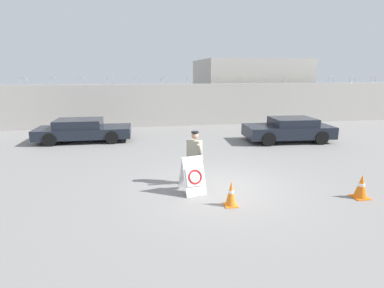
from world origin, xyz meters
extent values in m
plane|color=gray|center=(0.00, 0.00, 0.00)|extent=(90.00, 90.00, 0.00)
cube|color=#ADA8A0|center=(0.00, 11.15, 1.36)|extent=(36.00, 0.30, 2.73)
torus|color=gray|center=(-9.22, 11.15, 2.95)|extent=(0.47, 0.03, 0.47)
torus|color=gray|center=(-7.54, 11.15, 2.95)|extent=(0.47, 0.03, 0.47)
torus|color=gray|center=(-5.87, 11.15, 2.95)|extent=(0.47, 0.03, 0.47)
torus|color=gray|center=(-4.19, 11.15, 2.95)|extent=(0.47, 0.03, 0.47)
torus|color=gray|center=(-2.51, 11.15, 2.95)|extent=(0.47, 0.03, 0.47)
torus|color=gray|center=(-0.84, 11.15, 2.95)|extent=(0.47, 0.03, 0.47)
torus|color=gray|center=(0.84, 11.15, 2.95)|extent=(0.47, 0.03, 0.47)
torus|color=gray|center=(2.51, 11.15, 2.95)|extent=(0.47, 0.03, 0.47)
torus|color=gray|center=(4.19, 11.15, 2.95)|extent=(0.47, 0.03, 0.47)
torus|color=gray|center=(5.87, 11.15, 2.95)|extent=(0.47, 0.03, 0.47)
torus|color=gray|center=(7.54, 11.15, 2.95)|extent=(0.47, 0.03, 0.47)
torus|color=gray|center=(9.22, 11.15, 2.95)|extent=(0.47, 0.03, 0.47)
torus|color=gray|center=(10.90, 11.15, 2.95)|extent=(0.47, 0.03, 0.47)
torus|color=gray|center=(12.57, 11.15, 2.95)|extent=(0.47, 0.03, 0.47)
torus|color=gray|center=(14.25, 11.15, 2.95)|extent=(0.47, 0.03, 0.47)
cube|color=#B2ADA3|center=(6.51, 16.09, 2.22)|extent=(7.97, 7.52, 4.44)
cube|color=white|center=(-0.86, -0.41, 0.53)|extent=(0.70, 0.53, 1.06)
cube|color=white|center=(-0.94, -0.06, 0.53)|extent=(0.70, 0.53, 1.06)
cube|color=white|center=(-0.90, -0.23, 1.07)|extent=(0.66, 0.22, 0.05)
cube|color=white|center=(-0.85, -0.44, 0.55)|extent=(0.56, 0.31, 0.51)
torus|color=red|center=(-0.85, -0.46, 0.55)|extent=(0.46, 0.28, 0.42)
cylinder|color=#514C42|center=(-0.77, 0.48, 0.40)|extent=(0.15, 0.15, 0.80)
cylinder|color=#514C42|center=(-0.63, 0.36, 0.40)|extent=(0.15, 0.15, 0.80)
cube|color=gray|center=(-0.70, 0.42, 1.11)|extent=(0.46, 0.44, 0.62)
sphere|color=tan|center=(-0.70, 0.42, 1.57)|extent=(0.22, 0.22, 0.22)
cylinder|color=gray|center=(-0.89, 0.59, 1.12)|extent=(0.09, 0.09, 0.59)
cylinder|color=gray|center=(-0.57, 0.18, 1.10)|extent=(0.28, 0.31, 0.57)
cylinder|color=black|center=(-0.70, 0.42, 1.68)|extent=(0.23, 0.23, 0.05)
cube|color=orange|center=(-0.04, -1.33, 0.01)|extent=(0.35, 0.35, 0.03)
cone|color=orange|center=(-0.04, -1.33, 0.36)|extent=(0.29, 0.29, 0.66)
cylinder|color=white|center=(-0.04, -1.33, 0.39)|extent=(0.15, 0.15, 0.09)
cube|color=orange|center=(3.73, -1.44, 0.01)|extent=(0.42, 0.42, 0.03)
cone|color=orange|center=(3.73, -1.44, 0.36)|extent=(0.35, 0.35, 0.66)
cylinder|color=white|center=(3.73, -1.44, 0.39)|extent=(0.18, 0.18, 0.09)
cylinder|color=black|center=(-3.80, 8.18, 0.32)|extent=(0.65, 0.20, 0.65)
cylinder|color=black|center=(-3.81, 6.44, 0.32)|extent=(0.65, 0.20, 0.65)
cylinder|color=black|center=(-6.70, 8.18, 0.32)|extent=(0.65, 0.20, 0.65)
cylinder|color=black|center=(-6.70, 6.45, 0.32)|extent=(0.65, 0.20, 0.65)
cube|color=black|center=(-5.25, 7.31, 0.48)|extent=(4.67, 1.85, 0.51)
cube|color=black|center=(-5.49, 7.31, 0.94)|extent=(2.24, 1.66, 0.41)
cylinder|color=black|center=(3.65, 4.76, 0.34)|extent=(0.69, 0.23, 0.68)
cylinder|color=black|center=(3.75, 6.55, 0.34)|extent=(0.69, 0.23, 0.68)
cylinder|color=black|center=(6.35, 4.62, 0.34)|extent=(0.69, 0.23, 0.68)
cylinder|color=black|center=(6.44, 6.41, 0.34)|extent=(0.69, 0.23, 0.68)
cube|color=black|center=(5.05, 5.58, 0.53)|extent=(4.44, 2.13, 0.59)
cube|color=black|center=(5.26, 5.57, 1.02)|extent=(2.17, 1.82, 0.38)
camera|label=1|loc=(-2.27, -8.45, 3.48)|focal=28.00mm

